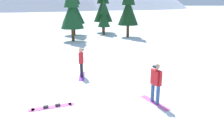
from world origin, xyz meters
TOP-DOWN VIEW (x-y plane):
  - ground_plane at (0.00, 0.00)m, footprint 800.00×800.00m
  - snowboarder_foreground at (2.93, 0.07)m, footprint 1.01×1.52m
  - snowboarder_midground at (-0.51, 3.52)m, footprint 0.36×1.54m
  - loose_snowboard_near_left at (-1.33, -0.17)m, footprint 1.82×0.79m
  - pine_tree_broad at (-2.75, 15.38)m, footprint 2.55×2.55m
  - pine_tree_young at (0.57, 22.59)m, footprint 2.70×2.70m
  - pine_tree_short at (0.69, 20.42)m, footprint 1.66×1.66m
  - pine_tree_slender at (-3.30, 20.03)m, footprint 2.96×2.96m
  - pine_tree_twin at (3.68, 18.16)m, footprint 2.53×2.53m

SIDE VIEW (x-z plane):
  - ground_plane at x=0.00m, z-range 0.00..0.00m
  - loose_snowboard_near_left at x=-1.33m, z-range -0.02..0.07m
  - snowboarder_midground at x=-0.51m, z-range 0.04..1.74m
  - snowboarder_foreground at x=2.93m, z-range 0.05..1.78m
  - pine_tree_short at x=0.69m, z-range 0.21..4.95m
  - pine_tree_broad at x=-2.75m, z-range 0.29..6.72m
  - pine_tree_twin at x=3.68m, z-range 0.31..7.13m
  - pine_tree_slender at x=-3.30m, z-range 0.32..7.28m
  - pine_tree_young at x=0.57m, z-range 0.32..7.43m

